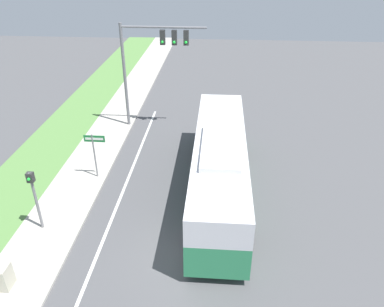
% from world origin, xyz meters
% --- Properties ---
extents(ground_plane, '(80.00, 80.00, 0.00)m').
position_xyz_m(ground_plane, '(0.00, 0.00, 0.00)').
color(ground_plane, '#4C4C4F').
extents(sidewalk, '(2.80, 80.00, 0.12)m').
position_xyz_m(sidewalk, '(-6.20, 0.00, 0.06)').
color(sidewalk, '#ADA89E').
rests_on(sidewalk, ground_plane).
extents(lane_divider_near, '(0.14, 30.00, 0.01)m').
position_xyz_m(lane_divider_near, '(-3.60, 0.00, 0.00)').
color(lane_divider_near, silver).
rests_on(lane_divider_near, ground_plane).
extents(bus, '(2.66, 12.29, 3.31)m').
position_xyz_m(bus, '(1.39, 4.67, 1.80)').
color(bus, '#2D8956').
rests_on(bus, ground_plane).
extents(signal_gantry, '(5.50, 0.41, 7.06)m').
position_xyz_m(signal_gantry, '(-3.26, 12.37, 5.12)').
color(signal_gantry, slate).
rests_on(signal_gantry, ground_plane).
extents(pedestrian_signal, '(0.28, 0.34, 3.03)m').
position_xyz_m(pedestrian_signal, '(-6.53, 1.18, 2.07)').
color(pedestrian_signal, slate).
rests_on(pedestrian_signal, ground_plane).
extents(street_sign, '(1.12, 0.08, 2.69)m').
position_xyz_m(street_sign, '(-5.24, 5.53, 1.83)').
color(street_sign, slate).
rests_on(street_sign, ground_plane).
extents(utility_cabinet, '(0.78, 0.62, 0.99)m').
position_xyz_m(utility_cabinet, '(-6.61, -2.19, 0.61)').
color(utility_cabinet, '#B7B29E').
rests_on(utility_cabinet, sidewalk).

